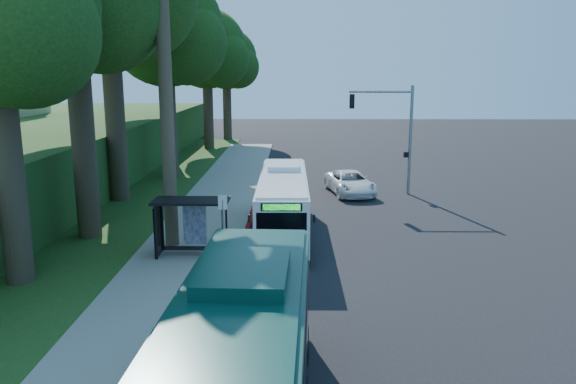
{
  "coord_description": "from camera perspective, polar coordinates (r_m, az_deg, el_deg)",
  "views": [
    {
      "loc": [
        -2.65,
        -25.96,
        7.81
      ],
      "look_at": [
        -2.95,
        1.0,
        2.04
      ],
      "focal_mm": 35.0,
      "sensor_mm": 36.0,
      "label": 1
    }
  ],
  "objects": [
    {
      "name": "sidewalk",
      "position": [
        27.49,
        -9.15,
        -4.45
      ],
      "size": [
        4.5,
        70.0,
        0.12
      ],
      "primitive_type": "cube",
      "color": "gray",
      "rests_on": "ground"
    },
    {
      "name": "grass_verge",
      "position": [
        33.56,
        -17.35,
        -1.88
      ],
      "size": [
        8.0,
        70.0,
        0.06
      ],
      "primitive_type": "cube",
      "color": "#234719",
      "rests_on": "ground"
    },
    {
      "name": "red_curb",
      "position": [
        23.41,
        -5.2,
        -7.29
      ],
      "size": [
        0.25,
        30.0,
        0.13
      ],
      "primitive_type": "cube",
      "color": "maroon",
      "rests_on": "ground"
    },
    {
      "name": "tree_3",
      "position": [
        51.36,
        -12.5,
        16.47
      ],
      "size": [
        10.08,
        9.6,
        17.28
      ],
      "color": "#382B1E",
      "rests_on": "ground"
    },
    {
      "name": "bus_shelter",
      "position": [
        24.31,
        -10.31,
        -2.41
      ],
      "size": [
        3.2,
        1.51,
        2.55
      ],
      "color": "black",
      "rests_on": "ground"
    },
    {
      "name": "traffic_signal_pole",
      "position": [
        36.69,
        10.81,
        6.57
      ],
      "size": [
        4.1,
        0.3,
        7.0
      ],
      "color": "gray",
      "rests_on": "ground"
    },
    {
      "name": "tree_2",
      "position": [
        43.04,
        -12.2,
        15.37
      ],
      "size": [
        8.82,
        8.4,
        15.12
      ],
      "color": "#382B1E",
      "rests_on": "ground"
    },
    {
      "name": "tree_4",
      "position": [
        58.64,
        -8.17,
        13.84
      ],
      "size": [
        8.4,
        8.0,
        14.14
      ],
      "color": "#382B1E",
      "rests_on": "ground"
    },
    {
      "name": "ground",
      "position": [
        27.24,
        6.22,
        -4.65
      ],
      "size": [
        140.0,
        140.0,
        0.0
      ],
      "primitive_type": "plane",
      "color": "black",
      "rests_on": "ground"
    },
    {
      "name": "white_bus",
      "position": [
        27.53,
        -0.49,
        -1.03
      ],
      "size": [
        2.38,
        10.76,
        3.2
      ],
      "rotation": [
        0.0,
        0.0,
        0.01
      ],
      "color": "white",
      "rests_on": "ground"
    },
    {
      "name": "pickup",
      "position": [
        36.85,
        6.34,
        0.95
      ],
      "size": [
        3.36,
        5.68,
        1.48
      ],
      "primitive_type": "imported",
      "rotation": [
        0.0,
        0.0,
        0.18
      ],
      "color": "white",
      "rests_on": "ground"
    },
    {
      "name": "tree_5",
      "position": [
        66.41,
        -6.22,
        13.01
      ],
      "size": [
        7.35,
        7.0,
        12.86
      ],
      "color": "#382B1E",
      "rests_on": "ground"
    },
    {
      "name": "stop_sign_pole",
      "position": [
        21.9,
        -6.61,
        -3.15
      ],
      "size": [
        0.35,
        0.06,
        3.17
      ],
      "color": "gray",
      "rests_on": "ground"
    }
  ]
}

